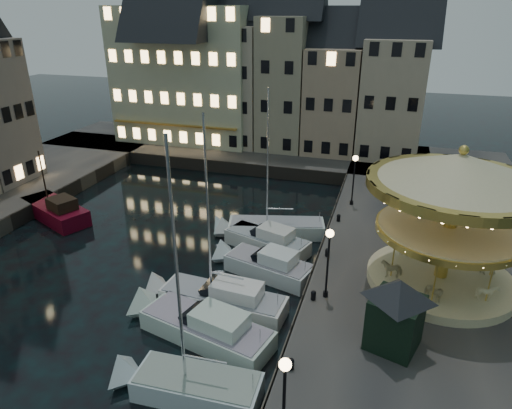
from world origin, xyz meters
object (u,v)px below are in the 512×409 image
(streetlamp_b, at_px, (328,254))
(motorboat_c, at_px, (217,298))
(motorboat_e, at_px, (262,240))
(bollard_c, at_px, (327,252))
(motorboat_a, at_px, (186,385))
(motorboat_d, at_px, (264,265))
(carousel, at_px, (456,196))
(bollard_d, at_px, (339,217))
(ticket_kiosk, at_px, (398,302))
(bollard_b, at_px, (313,295))
(streetlamp_c, at_px, (354,173))
(streetlamp_a, at_px, (284,392))
(motorboat_b, at_px, (200,326))
(motorboat_f, at_px, (269,228))
(bollard_a, at_px, (291,363))
(red_fishing_boat, at_px, (56,211))

(streetlamp_b, relative_size, motorboat_c, 0.37)
(streetlamp_b, relative_size, motorboat_e, 0.57)
(bollard_c, xyz_separation_m, motorboat_a, (-4.46, -12.08, -1.07))
(motorboat_d, bearing_deg, motorboat_c, -109.18)
(streetlamp_b, height_order, carousel, carousel)
(bollard_d, bearing_deg, carousel, -44.64)
(motorboat_d, distance_m, ticket_kiosk, 10.85)
(carousel, xyz_separation_m, ticket_kiosk, (-2.52, -6.36, -3.05))
(bollard_b, relative_size, bollard_d, 1.00)
(bollard_b, relative_size, motorboat_c, 0.05)
(streetlamp_c, bearing_deg, bollard_b, -92.45)
(streetlamp_a, height_order, motorboat_b, streetlamp_a)
(streetlamp_b, bearing_deg, streetlamp_a, -90.00)
(motorboat_f, relative_size, ticket_kiosk, 2.68)
(streetlamp_a, height_order, bollard_c, streetlamp_a)
(bollard_c, bearing_deg, motorboat_a, -110.28)
(streetlamp_a, relative_size, motorboat_a, 0.37)
(bollard_b, xyz_separation_m, motorboat_f, (-5.11, 9.28, -1.07))
(bollard_a, height_order, motorboat_b, motorboat_b)
(motorboat_f, bearing_deg, bollard_a, -70.91)
(bollard_a, relative_size, carousel, 0.06)
(streetlamp_b, distance_m, carousel, 7.54)
(bollard_b, bearing_deg, motorboat_a, -122.23)
(motorboat_e, bearing_deg, red_fishing_boat, -179.18)
(bollard_d, xyz_separation_m, motorboat_e, (-5.00, -3.40, -0.96))
(streetlamp_c, height_order, motorboat_f, motorboat_f)
(bollard_a, distance_m, motorboat_d, 10.14)
(ticket_kiosk, bearing_deg, red_fishing_boat, 160.73)
(motorboat_a, distance_m, carousel, 16.86)
(streetlamp_a, distance_m, motorboat_d, 14.45)
(bollard_b, height_order, motorboat_f, motorboat_f)
(streetlamp_c, relative_size, bollard_a, 7.32)
(bollard_b, bearing_deg, ticket_kiosk, -30.99)
(bollard_b, relative_size, motorboat_e, 0.08)
(streetlamp_c, height_order, bollard_d, streetlamp_c)
(red_fishing_boat, relative_size, carousel, 0.78)
(bollard_a, distance_m, motorboat_c, 7.39)
(motorboat_b, relative_size, motorboat_f, 0.76)
(carousel, bearing_deg, bollard_c, 169.94)
(motorboat_d, bearing_deg, streetlamp_a, -71.09)
(motorboat_b, relative_size, ticket_kiosk, 2.03)
(streetlamp_a, relative_size, streetlamp_b, 1.00)
(motorboat_c, bearing_deg, motorboat_b, -88.39)
(bollard_d, distance_m, motorboat_f, 5.37)
(motorboat_c, distance_m, ticket_kiosk, 10.41)
(bollard_a, height_order, motorboat_e, motorboat_e)
(motorboat_a, bearing_deg, motorboat_b, 103.92)
(bollard_b, distance_m, motorboat_a, 8.44)
(streetlamp_a, height_order, carousel, carousel)
(bollard_d, distance_m, motorboat_e, 6.13)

